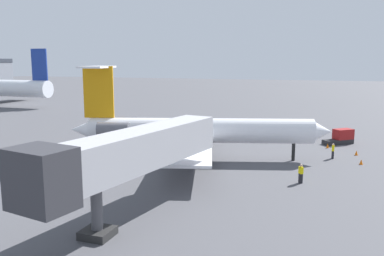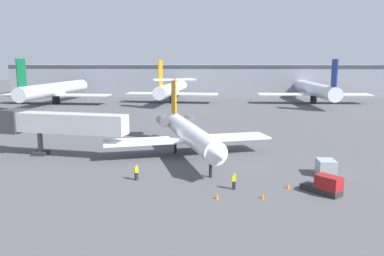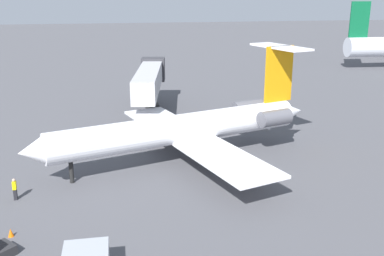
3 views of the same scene
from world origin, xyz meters
name	(u,v)px [view 2 (image 2 of 3)]	position (x,y,z in m)	size (l,w,h in m)	color
ground_plane	(168,157)	(0.00, 0.00, -0.05)	(400.00, 400.00, 0.10)	#4C4C51
regional_jet	(188,131)	(2.62, 1.33, 3.27)	(23.20, 27.40, 9.99)	white
jet_bridge	(57,123)	(-15.06, -0.34, 4.53)	(17.88, 6.07, 6.21)	#ADADB2
ground_crew_marshaller	(234,181)	(8.09, -13.04, 0.86)	(0.40, 0.27, 1.69)	black
ground_crew_loader	(136,172)	(-2.36, -10.47, 0.86)	(0.47, 0.45, 1.69)	black
baggage_tug_lead	(325,186)	(16.91, -13.93, 0.84)	(3.68, 3.94, 1.90)	#262628
cargo_container_uld	(326,167)	(18.85, -7.53, 0.89)	(1.98, 2.46, 1.78)	#999EA8
traffic_cone_near	(262,196)	(10.65, -15.56, 0.28)	(0.36, 0.36, 0.55)	orange
traffic_cone_mid	(217,196)	(6.34, -15.83, 0.28)	(0.36, 0.36, 0.55)	orange
traffic_cone_far	(288,186)	(13.64, -12.41, 0.28)	(0.36, 0.36, 0.55)	orange
terminal_building	(196,80)	(0.00, 95.97, 5.68)	(134.19, 21.64, 11.33)	gray
parked_airliner_west_end	(55,90)	(-40.74, 61.84, 4.27)	(32.96, 39.00, 13.36)	silver
parked_airliner_west_mid	(172,89)	(-6.36, 67.33, 4.13)	(28.68, 33.78, 13.06)	silver
parked_airliner_centre	(314,90)	(36.80, 67.24, 4.23)	(33.58, 39.95, 13.27)	silver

